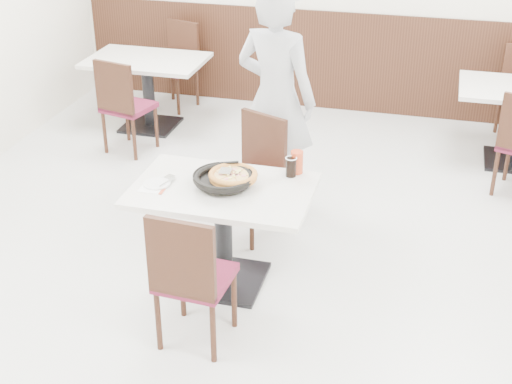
% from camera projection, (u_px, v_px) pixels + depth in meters
% --- Properties ---
extents(floor, '(7.00, 7.00, 0.00)m').
position_uv_depth(floor, '(260.00, 275.00, 5.16)').
color(floor, '#ABABA7').
rests_on(floor, ground).
extents(wainscot_back, '(5.90, 0.03, 1.10)m').
position_uv_depth(wainscot_back, '(339.00, 62.00, 7.88)').
color(wainscot_back, black).
rests_on(wainscot_back, floor).
extents(main_table, '(1.28, 0.93, 0.75)m').
position_uv_depth(main_table, '(224.00, 236.00, 4.91)').
color(main_table, beige).
rests_on(main_table, floor).
extents(chair_near, '(0.45, 0.45, 0.95)m').
position_uv_depth(chair_near, '(195.00, 275.00, 4.32)').
color(chair_near, black).
rests_on(chair_near, floor).
extents(chair_far, '(0.55, 0.55, 0.95)m').
position_uv_depth(chair_far, '(248.00, 179.00, 5.47)').
color(chair_far, black).
rests_on(chair_far, floor).
extents(trivet, '(0.13, 0.13, 0.04)m').
position_uv_depth(trivet, '(226.00, 181.00, 4.78)').
color(trivet, black).
rests_on(trivet, main_table).
extents(pizza_pan, '(0.42, 0.42, 0.01)m').
position_uv_depth(pizza_pan, '(223.00, 181.00, 4.74)').
color(pizza_pan, black).
rests_on(pizza_pan, trivet).
extents(pizza, '(0.35, 0.35, 0.02)m').
position_uv_depth(pizza, '(233.00, 177.00, 4.75)').
color(pizza, '#D98D3F').
rests_on(pizza, pizza_pan).
extents(pizza_server, '(0.09, 0.10, 0.00)m').
position_uv_depth(pizza_server, '(225.00, 171.00, 4.76)').
color(pizza_server, silver).
rests_on(pizza_server, pizza).
extents(napkin, '(0.18, 0.18, 0.00)m').
position_uv_depth(napkin, '(154.00, 187.00, 4.74)').
color(napkin, white).
rests_on(napkin, main_table).
extents(side_plate, '(0.20, 0.20, 0.01)m').
position_uv_depth(side_plate, '(157.00, 184.00, 4.77)').
color(side_plate, white).
rests_on(side_plate, napkin).
extents(fork, '(0.06, 0.16, 0.00)m').
position_uv_depth(fork, '(167.00, 182.00, 4.78)').
color(fork, silver).
rests_on(fork, side_plate).
extents(cola_glass, '(0.08, 0.08, 0.13)m').
position_uv_depth(cola_glass, '(291.00, 167.00, 4.87)').
color(cola_glass, black).
rests_on(cola_glass, main_table).
extents(red_cup, '(0.10, 0.10, 0.16)m').
position_uv_depth(red_cup, '(297.00, 162.00, 4.91)').
color(red_cup, '#BF3E1B').
rests_on(red_cup, main_table).
extents(diner_person, '(0.77, 0.60, 1.87)m').
position_uv_depth(diner_person, '(276.00, 99.00, 5.71)').
color(diner_person, '#B0B1B5').
rests_on(diner_person, floor).
extents(bg_table_left, '(1.28, 0.92, 0.75)m').
position_uv_depth(bg_table_left, '(149.00, 93.00, 7.49)').
color(bg_table_left, beige).
rests_on(bg_table_left, floor).
extents(bg_chair_left_near, '(0.51, 0.51, 0.95)m').
position_uv_depth(bg_chair_left_near, '(129.00, 105.00, 6.90)').
color(bg_chair_left_near, black).
rests_on(bg_chair_left_near, floor).
extents(bg_chair_left_far, '(0.52, 0.52, 0.95)m').
position_uv_depth(bg_chair_left_far, '(174.00, 67.00, 7.97)').
color(bg_chair_left_far, black).
rests_on(bg_chair_left_far, floor).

